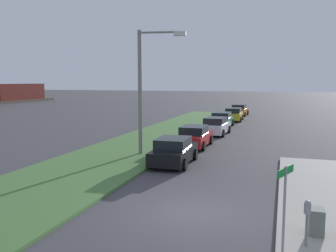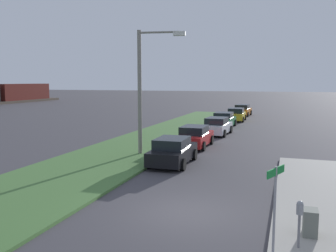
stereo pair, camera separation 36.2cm
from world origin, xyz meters
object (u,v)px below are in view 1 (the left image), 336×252
Objects in this scene: parked_car_green at (222,120)px; utility_box at (316,224)px; parked_car_red at (194,137)px; parking_meter at (307,214)px; streetlight at (146,83)px; parked_car_orange at (239,110)px; parked_car_white at (216,126)px; parked_car_black at (174,151)px; parked_car_yellow at (234,115)px; street_sign at (284,204)px.

utility_box is at bearing -164.49° from parked_car_green.
parked_car_green is 25.91m from utility_box.
parking_meter is at bearing -156.17° from parked_car_red.
streetlight reaches higher than utility_box.
streetlight is (-27.96, 2.42, 3.67)m from parked_car_orange.
parked_car_black is at bearing -178.62° from parked_car_white.
parked_car_red is 17.64m from parked_car_yellow.
parked_car_green and parked_car_orange have the same top height.
utility_box is at bearing -21.87° from street_sign.
parked_car_white and parked_car_yellow have the same top height.
parked_car_yellow is 31.77m from utility_box.
parked_car_orange is at bearing -0.82° from parked_car_green.
parking_meter is (-32.05, -6.09, 0.33)m from parked_car_yellow.
parked_car_yellow reaches higher than utility_box.
streetlight is (-15.25, 2.16, 3.67)m from parked_car_green.
parked_car_red is 5.65m from streetlight.
parked_car_yellow is 21.81m from streetlight.
streetlight is at bearing 168.34° from parked_car_white.
parked_car_orange is at bearing -1.91° from parked_car_black.
parked_car_red is 1.66× the size of street_sign.
parked_car_red is at bearing -179.82° from parked_car_green.
parked_car_orange is 38.28m from utility_box.
parked_car_orange is (17.97, 0.07, 0.00)m from parked_car_white.
parked_car_white is at bearing 178.62° from parked_car_yellow.
parked_car_white is at bearing -14.00° from streetlight.
parked_car_green is at bearing -8.07° from streetlight.
utility_box is 0.12× the size of streetlight.
parked_car_yellow is 6.60m from parked_car_orange.
parked_car_red is at bearing 179.04° from parked_car_white.
parked_car_red is 15.81m from parking_meter.
parked_car_white is 4.86× the size of utility_box.
utility_box is at bearing -19.38° from parking_meter.
parked_car_black is at bearing 29.07° from street_sign.
utility_box is (-13.48, -6.81, -0.27)m from parked_car_red.
parked_car_green is 4.79× the size of utility_box.
parked_car_black is 5.50m from parked_car_red.
parked_car_black is at bearing 35.32° from parking_meter.
parked_car_yellow is at bearing -2.23° from parked_car_black.
parked_car_white is at bearing 16.49° from parking_meter.
streetlight is at bearing 42.48° from utility_box.
street_sign reaches higher than parked_car_red.
parked_car_red reaches higher than parking_meter.
parking_meter is 1.57× the size of utility_box.
parked_car_yellow is 33.89m from street_sign.
parked_car_yellow is (17.63, -0.39, 0.00)m from parked_car_red.
parked_car_yellow is 1.67× the size of street_sign.
utility_box is at bearing -167.76° from parked_car_orange.
parked_car_orange reaches higher than parking_meter.
parked_car_white is 1.01× the size of parked_car_yellow.
parked_car_orange is 39.14m from parking_meter.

